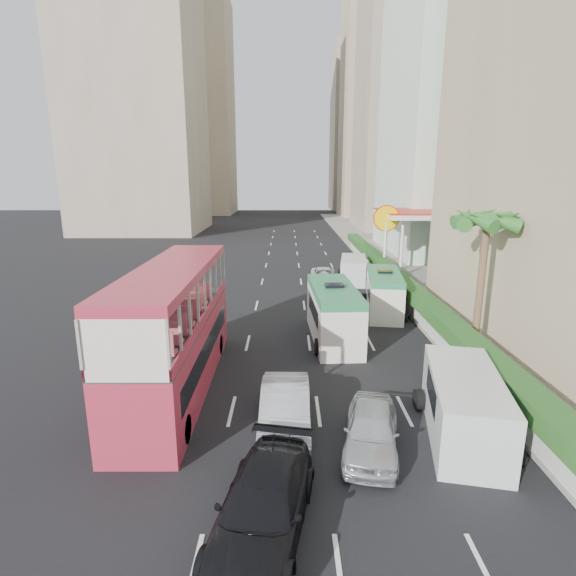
{
  "coord_description": "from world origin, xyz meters",
  "views": [
    {
      "loc": [
        -1.54,
        -17.0,
        8.43
      ],
      "look_at": [
        -1.5,
        4.0,
        3.2
      ],
      "focal_mm": 28.0,
      "sensor_mm": 36.0,
      "label": 1
    }
  ],
  "objects_px": {
    "minibus_far": "(384,293)",
    "shell_station": "(416,242)",
    "minibus_near": "(334,313)",
    "palm_tree": "(481,284)",
    "panel_van_far": "(353,270)",
    "car_black": "(263,532)",
    "car_silver_lane_a": "(285,430)",
    "van_asset": "(323,283)",
    "panel_van_near": "(464,406)",
    "car_silver_lane_b": "(370,449)",
    "double_decker_bus": "(176,328)"
  },
  "relations": [
    {
      "from": "minibus_far",
      "to": "shell_station",
      "type": "xyz_separation_m",
      "value": [
        5.43,
        12.61,
        1.46
      ]
    },
    {
      "from": "double_decker_bus",
      "to": "palm_tree",
      "type": "relative_size",
      "value": 1.72
    },
    {
      "from": "van_asset",
      "to": "panel_van_near",
      "type": "xyz_separation_m",
      "value": [
        2.88,
        -22.14,
        1.07
      ]
    },
    {
      "from": "double_decker_bus",
      "to": "palm_tree",
      "type": "distance_m",
      "value": 14.39
    },
    {
      "from": "palm_tree",
      "to": "panel_van_far",
      "type": "bearing_deg",
      "value": 104.49
    },
    {
      "from": "double_decker_bus",
      "to": "minibus_far",
      "type": "relative_size",
      "value": 1.89
    },
    {
      "from": "car_silver_lane_b",
      "to": "double_decker_bus",
      "type": "bearing_deg",
      "value": 160.01
    },
    {
      "from": "van_asset",
      "to": "minibus_far",
      "type": "bearing_deg",
      "value": -67.22
    },
    {
      "from": "car_black",
      "to": "minibus_near",
      "type": "height_order",
      "value": "minibus_near"
    },
    {
      "from": "car_silver_lane_b",
      "to": "minibus_near",
      "type": "height_order",
      "value": "minibus_near"
    },
    {
      "from": "minibus_far",
      "to": "palm_tree",
      "type": "bearing_deg",
      "value": -55.66
    },
    {
      "from": "car_silver_lane_a",
      "to": "panel_van_near",
      "type": "height_order",
      "value": "panel_van_near"
    },
    {
      "from": "car_silver_lane_a",
      "to": "panel_van_near",
      "type": "xyz_separation_m",
      "value": [
        5.93,
        -0.27,
        1.07
      ]
    },
    {
      "from": "panel_van_near",
      "to": "shell_station",
      "type": "xyz_separation_m",
      "value": [
        5.69,
        26.56,
        1.68
      ]
    },
    {
      "from": "car_silver_lane_a",
      "to": "van_asset",
      "type": "xyz_separation_m",
      "value": [
        3.04,
        21.87,
        0.0
      ]
    },
    {
      "from": "car_silver_lane_b",
      "to": "panel_van_near",
      "type": "xyz_separation_m",
      "value": [
        3.21,
        0.86,
        1.07
      ]
    },
    {
      "from": "shell_station",
      "to": "car_black",
      "type": "bearing_deg",
      "value": -111.48
    },
    {
      "from": "panel_van_far",
      "to": "palm_tree",
      "type": "bearing_deg",
      "value": -67.15
    },
    {
      "from": "double_decker_bus",
      "to": "palm_tree",
      "type": "bearing_deg",
      "value": 16.16
    },
    {
      "from": "car_silver_lane_a",
      "to": "minibus_far",
      "type": "distance_m",
      "value": 15.07
    },
    {
      "from": "minibus_far",
      "to": "panel_van_near",
      "type": "distance_m",
      "value": 13.95
    },
    {
      "from": "van_asset",
      "to": "minibus_far",
      "type": "relative_size",
      "value": 0.74
    },
    {
      "from": "minibus_near",
      "to": "palm_tree",
      "type": "relative_size",
      "value": 1.01
    },
    {
      "from": "van_asset",
      "to": "minibus_near",
      "type": "bearing_deg",
      "value": -90.51
    },
    {
      "from": "panel_van_far",
      "to": "van_asset",
      "type": "bearing_deg",
      "value": -159.14
    },
    {
      "from": "car_silver_lane_b",
      "to": "palm_tree",
      "type": "height_order",
      "value": "palm_tree"
    },
    {
      "from": "panel_van_far",
      "to": "minibus_near",
      "type": "bearing_deg",
      "value": -94.06
    },
    {
      "from": "car_black",
      "to": "minibus_near",
      "type": "bearing_deg",
      "value": 88.1
    },
    {
      "from": "palm_tree",
      "to": "shell_station",
      "type": "xyz_separation_m",
      "value": [
        2.2,
        19.0,
        -0.63
      ]
    },
    {
      "from": "minibus_far",
      "to": "panel_van_far",
      "type": "xyz_separation_m",
      "value": [
        -0.68,
        8.74,
        -0.31
      ]
    },
    {
      "from": "car_black",
      "to": "car_silver_lane_a",
      "type": "bearing_deg",
      "value": 94.43
    },
    {
      "from": "car_black",
      "to": "palm_tree",
      "type": "relative_size",
      "value": 0.79
    },
    {
      "from": "panel_van_far",
      "to": "shell_station",
      "type": "height_order",
      "value": "shell_station"
    },
    {
      "from": "car_black",
      "to": "palm_tree",
      "type": "height_order",
      "value": "palm_tree"
    },
    {
      "from": "shell_station",
      "to": "palm_tree",
      "type": "bearing_deg",
      "value": -96.6
    },
    {
      "from": "car_silver_lane_b",
      "to": "shell_station",
      "type": "distance_m",
      "value": 28.96
    },
    {
      "from": "car_silver_lane_b",
      "to": "minibus_near",
      "type": "xyz_separation_m",
      "value": [
        -0.2,
        9.98,
        1.43
      ]
    },
    {
      "from": "minibus_far",
      "to": "palm_tree",
      "type": "distance_m",
      "value": 7.46
    },
    {
      "from": "double_decker_bus",
      "to": "car_silver_lane_b",
      "type": "xyz_separation_m",
      "value": [
        7.1,
        -4.42,
        -2.53
      ]
    },
    {
      "from": "minibus_near",
      "to": "panel_van_near",
      "type": "relative_size",
      "value": 1.21
    },
    {
      "from": "car_silver_lane_a",
      "to": "shell_station",
      "type": "distance_m",
      "value": 28.87
    },
    {
      "from": "minibus_near",
      "to": "minibus_far",
      "type": "distance_m",
      "value": 6.06
    },
    {
      "from": "panel_van_near",
      "to": "palm_tree",
      "type": "relative_size",
      "value": 0.83
    },
    {
      "from": "van_asset",
      "to": "panel_van_near",
      "type": "height_order",
      "value": "panel_van_near"
    },
    {
      "from": "van_asset",
      "to": "minibus_far",
      "type": "distance_m",
      "value": 8.87
    },
    {
      "from": "car_silver_lane_a",
      "to": "minibus_far",
      "type": "height_order",
      "value": "minibus_far"
    },
    {
      "from": "minibus_far",
      "to": "panel_van_near",
      "type": "relative_size",
      "value": 1.09
    },
    {
      "from": "van_asset",
      "to": "shell_station",
      "type": "distance_m",
      "value": 10.03
    },
    {
      "from": "shell_station",
      "to": "van_asset",
      "type": "bearing_deg",
      "value": -152.74
    },
    {
      "from": "panel_van_far",
      "to": "car_black",
      "type": "bearing_deg",
      "value": -94.24
    }
  ]
}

